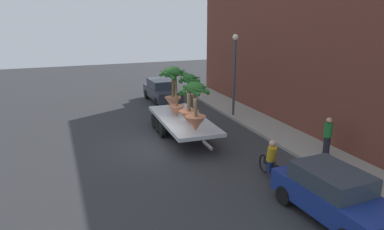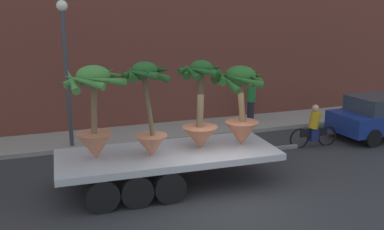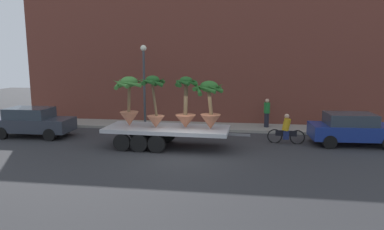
% 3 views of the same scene
% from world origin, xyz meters
% --- Properties ---
extents(ground_plane, '(60.00, 60.00, 0.00)m').
position_xyz_m(ground_plane, '(0.00, 0.00, 0.00)').
color(ground_plane, '#2D2D30').
extents(sidewalk, '(24.00, 2.20, 0.15)m').
position_xyz_m(sidewalk, '(0.00, 6.10, 0.07)').
color(sidewalk, gray).
rests_on(sidewalk, ground).
extents(building_facade, '(24.00, 1.20, 8.68)m').
position_xyz_m(building_facade, '(0.00, 7.80, 4.34)').
color(building_facade, brown).
rests_on(building_facade, ground).
extents(flatbed_trailer, '(6.91, 2.45, 0.98)m').
position_xyz_m(flatbed_trailer, '(-1.38, 1.27, 0.76)').
color(flatbed_trailer, '#B7BABF').
rests_on(flatbed_trailer, ground).
extents(potted_palm_rear, '(1.14, 1.21, 2.42)m').
position_xyz_m(potted_palm_rear, '(-0.20, 1.25, 2.01)').
color(potted_palm_rear, '#B26647').
rests_on(potted_palm_rear, flatbed_trailer).
extents(potted_palm_middle, '(1.48, 1.47, 2.25)m').
position_xyz_m(potted_palm_middle, '(0.94, 1.13, 2.15)').
color(potted_palm_middle, '#B26647').
rests_on(potted_palm_middle, flatbed_trailer).
extents(potted_palm_front, '(1.56, 1.62, 2.40)m').
position_xyz_m(potted_palm_front, '(-2.99, 1.35, 2.24)').
color(potted_palm_front, '#C17251').
rests_on(potted_palm_front, flatbed_trailer).
extents(potted_palm_extra, '(1.24, 1.31, 2.46)m').
position_xyz_m(potted_palm_extra, '(-1.66, 1.09, 2.19)').
color(potted_palm_extra, '#C17251').
rests_on(potted_palm_extra, flatbed_trailer).
extents(cyclist, '(1.84, 0.37, 1.54)m').
position_xyz_m(cyclist, '(4.63, 2.82, 0.67)').
color(cyclist, black).
rests_on(cyclist, ground).
extents(parked_car, '(4.18, 2.02, 1.58)m').
position_xyz_m(parked_car, '(7.81, 2.99, 0.83)').
color(parked_car, navy).
rests_on(parked_car, ground).
extents(trailing_car, '(4.16, 1.86, 1.58)m').
position_xyz_m(trailing_car, '(-8.83, 2.40, 0.82)').
color(trailing_car, '#2D333D').
rests_on(trailing_car, ground).
extents(pedestrian_near_gate, '(0.36, 0.36, 1.71)m').
position_xyz_m(pedestrian_near_gate, '(3.87, 6.12, 1.04)').
color(pedestrian_near_gate, black).
rests_on(pedestrian_near_gate, sidewalk).
extents(street_lamp, '(0.36, 0.36, 4.83)m').
position_xyz_m(street_lamp, '(-3.37, 5.30, 3.23)').
color(street_lamp, '#383D42').
rests_on(street_lamp, sidewalk).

